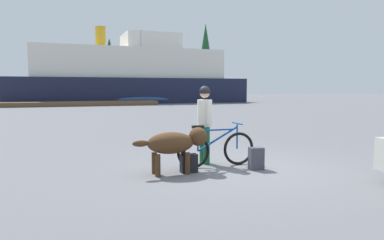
{
  "coord_description": "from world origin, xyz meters",
  "views": [
    {
      "loc": [
        -3.35,
        -6.49,
        1.63
      ],
      "look_at": [
        -0.35,
        1.76,
        0.85
      ],
      "focal_mm": 33.65,
      "sensor_mm": 36.0,
      "label": 1
    }
  ],
  "objects_px": {
    "handbag_pannier": "(189,163)",
    "ferry_boat": "(130,77)",
    "dog": "(176,143)",
    "sailboat_moored": "(141,99)",
    "bicycle": "(216,149)",
    "person_cyclist": "(205,117)",
    "backpack": "(256,158)"
  },
  "relations": [
    {
      "from": "handbag_pannier",
      "to": "ferry_boat",
      "type": "distance_m",
      "value": 34.77
    },
    {
      "from": "dog",
      "to": "sailboat_moored",
      "type": "xyz_separation_m",
      "value": [
        5.9,
        30.76,
        -0.11
      ]
    },
    {
      "from": "bicycle",
      "to": "person_cyclist",
      "type": "xyz_separation_m",
      "value": [
        -0.09,
        0.39,
        0.63
      ]
    },
    {
      "from": "person_cyclist",
      "to": "dog",
      "type": "xyz_separation_m",
      "value": [
        -0.87,
        -0.68,
        -0.42
      ]
    },
    {
      "from": "person_cyclist",
      "to": "dog",
      "type": "distance_m",
      "value": 1.18
    },
    {
      "from": "person_cyclist",
      "to": "backpack",
      "type": "height_order",
      "value": "person_cyclist"
    },
    {
      "from": "handbag_pannier",
      "to": "bicycle",
      "type": "bearing_deg",
      "value": 21.88
    },
    {
      "from": "person_cyclist",
      "to": "ferry_boat",
      "type": "xyz_separation_m",
      "value": [
        4.49,
        33.62,
        1.86
      ]
    },
    {
      "from": "bicycle",
      "to": "sailboat_moored",
      "type": "bearing_deg",
      "value": 80.8
    },
    {
      "from": "dog",
      "to": "sailboat_moored",
      "type": "bearing_deg",
      "value": 79.14
    },
    {
      "from": "person_cyclist",
      "to": "dog",
      "type": "relative_size",
      "value": 1.14
    },
    {
      "from": "ferry_boat",
      "to": "sailboat_moored",
      "type": "bearing_deg",
      "value": -81.3
    },
    {
      "from": "dog",
      "to": "backpack",
      "type": "relative_size",
      "value": 3.28
    },
    {
      "from": "person_cyclist",
      "to": "sailboat_moored",
      "type": "relative_size",
      "value": 0.19
    },
    {
      "from": "handbag_pannier",
      "to": "ferry_boat",
      "type": "xyz_separation_m",
      "value": [
        5.09,
        34.29,
        2.69
      ]
    },
    {
      "from": "dog",
      "to": "ferry_boat",
      "type": "height_order",
      "value": "ferry_boat"
    },
    {
      "from": "dog",
      "to": "person_cyclist",
      "type": "bearing_deg",
      "value": 37.94
    },
    {
      "from": "sailboat_moored",
      "to": "dog",
      "type": "bearing_deg",
      "value": -100.86
    },
    {
      "from": "bicycle",
      "to": "backpack",
      "type": "height_order",
      "value": "bicycle"
    },
    {
      "from": "person_cyclist",
      "to": "ferry_boat",
      "type": "bearing_deg",
      "value": 82.39
    },
    {
      "from": "sailboat_moored",
      "to": "ferry_boat",
      "type": "bearing_deg",
      "value": 98.7
    },
    {
      "from": "handbag_pannier",
      "to": "backpack",
      "type": "bearing_deg",
      "value": -9.8
    },
    {
      "from": "person_cyclist",
      "to": "backpack",
      "type": "distance_m",
      "value": 1.41
    },
    {
      "from": "bicycle",
      "to": "handbag_pannier",
      "type": "distance_m",
      "value": 0.78
    },
    {
      "from": "dog",
      "to": "ferry_boat",
      "type": "relative_size",
      "value": 0.06
    },
    {
      "from": "backpack",
      "to": "handbag_pannier",
      "type": "height_order",
      "value": "backpack"
    },
    {
      "from": "sailboat_moored",
      "to": "handbag_pannier",
      "type": "bearing_deg",
      "value": -100.38
    },
    {
      "from": "person_cyclist",
      "to": "dog",
      "type": "bearing_deg",
      "value": -142.06
    },
    {
      "from": "sailboat_moored",
      "to": "backpack",
      "type": "bearing_deg",
      "value": -97.86
    },
    {
      "from": "person_cyclist",
      "to": "sailboat_moored",
      "type": "distance_m",
      "value": 30.5
    },
    {
      "from": "dog",
      "to": "bicycle",
      "type": "bearing_deg",
      "value": 16.49
    },
    {
      "from": "backpack",
      "to": "handbag_pannier",
      "type": "bearing_deg",
      "value": 170.2
    }
  ]
}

